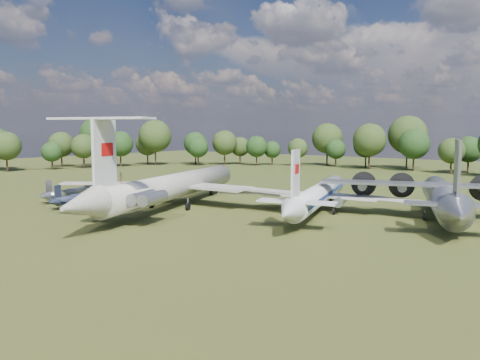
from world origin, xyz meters
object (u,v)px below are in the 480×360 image
Objects in this scene: small_prop_northwest at (67,195)px; person_on_il62 at (121,178)px; il62_airliner at (176,190)px; tu104_jet at (319,198)px; an12_transport at (443,202)px; small_prop_west at (76,200)px.

person_on_il62 reaches higher than small_prop_northwest.
person_on_il62 reaches higher than il62_airliner.
tu104_jet is 16.98m from an12_transport.
small_prop_northwest is at bearing -179.94° from il62_airliner.
an12_transport is (36.55, 14.45, -0.25)m from il62_airliner.
il62_airliner is 34.34× the size of person_on_il62.
small_prop_northwest is at bearing 138.52° from small_prop_west.
tu104_jet is 3.07× the size of small_prop_northwest.
person_on_il62 is (24.62, -7.65, 5.15)m from small_prop_northwest.
person_on_il62 is (-31.86, -28.69, 3.72)m from an12_transport.
tu104_jet reaches higher than small_prop_northwest.
person_on_il62 is at bearing -36.16° from small_prop_west.
il62_airliner reaches higher than small_prop_northwest.
tu104_jet is 26.35× the size of person_on_il62.
small_prop_northwest reaches higher than small_prop_west.
small_prop_west is at bearing -21.36° from person_on_il62.
person_on_il62 is at bearing -35.53° from small_prop_northwest.
person_on_il62 is at bearing -90.00° from il62_airliner.
small_prop_northwest is (-56.47, -21.04, -1.43)m from an12_transport.
il62_airliner is 21.05m from small_prop_northwest.
small_prop_west is at bearing -164.64° from il62_airliner.
small_prop_west is (-13.60, -9.04, -1.71)m from il62_airliner.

